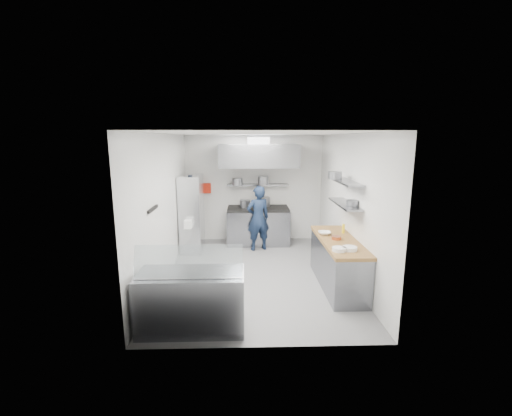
{
  "coord_description": "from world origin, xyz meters",
  "views": [
    {
      "loc": [
        -0.22,
        -6.55,
        2.7
      ],
      "look_at": [
        0.0,
        0.6,
        1.25
      ],
      "focal_mm": 24.0,
      "sensor_mm": 36.0,
      "label": 1
    }
  ],
  "objects_px": {
    "chef": "(258,218)",
    "wire_rack": "(192,213)",
    "gas_range": "(258,227)",
    "display_case": "(192,301)"
  },
  "relations": [
    {
      "from": "chef",
      "to": "display_case",
      "type": "xyz_separation_m",
      "value": [
        -1.08,
        -3.56,
        -0.37
      ]
    },
    {
      "from": "wire_rack",
      "to": "display_case",
      "type": "xyz_separation_m",
      "value": [
        0.53,
        -3.6,
        -0.5
      ]
    },
    {
      "from": "gas_range",
      "to": "display_case",
      "type": "distance_m",
      "value": 4.25
    },
    {
      "from": "display_case",
      "to": "chef",
      "type": "bearing_deg",
      "value": 73.11
    },
    {
      "from": "chef",
      "to": "wire_rack",
      "type": "distance_m",
      "value": 1.62
    },
    {
      "from": "gas_range",
      "to": "chef",
      "type": "bearing_deg",
      "value": -91.9
    },
    {
      "from": "gas_range",
      "to": "display_case",
      "type": "xyz_separation_m",
      "value": [
        -1.1,
        -4.1,
        -0.03
      ]
    },
    {
      "from": "gas_range",
      "to": "chef",
      "type": "relative_size",
      "value": 1.0
    },
    {
      "from": "gas_range",
      "to": "display_case",
      "type": "relative_size",
      "value": 1.07
    },
    {
      "from": "chef",
      "to": "wire_rack",
      "type": "bearing_deg",
      "value": -20.23
    }
  ]
}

